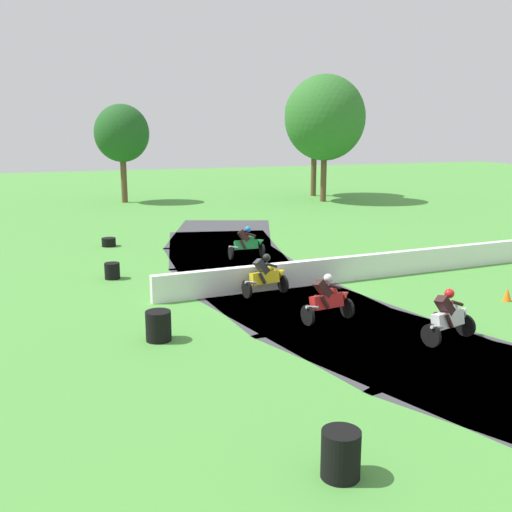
# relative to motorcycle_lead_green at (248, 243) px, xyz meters

# --- Properties ---
(ground_plane) EXTENTS (120.00, 120.00, 0.00)m
(ground_plane) POSITION_rel_motorcycle_lead_green_xyz_m (-0.99, -5.09, -0.64)
(ground_plane) COLOR #4C933D
(track_asphalt) EXTENTS (9.97, 32.44, 0.01)m
(track_asphalt) POSITION_rel_motorcycle_lead_green_xyz_m (0.10, -5.03, -0.64)
(track_asphalt) COLOR #3D3D42
(track_asphalt) RESTS_ON ground
(safety_barrier) EXTENTS (19.56, 1.33, 0.90)m
(safety_barrier) POSITION_rel_motorcycle_lead_green_xyz_m (4.61, -4.80, -0.19)
(safety_barrier) COLOR white
(safety_barrier) RESTS_ON ground
(motorcycle_lead_green) EXTENTS (1.70, 0.84, 1.43)m
(motorcycle_lead_green) POSITION_rel_motorcycle_lead_green_xyz_m (0.00, 0.00, 0.00)
(motorcycle_lead_green) COLOR black
(motorcycle_lead_green) RESTS_ON ground
(motorcycle_chase_yellow) EXTENTS (1.67, 0.91, 1.43)m
(motorcycle_chase_yellow) POSITION_rel_motorcycle_lead_green_xyz_m (-1.34, -5.63, 0.01)
(motorcycle_chase_yellow) COLOR black
(motorcycle_chase_yellow) RESTS_ON ground
(motorcycle_trailing_red) EXTENTS (1.67, 0.94, 1.43)m
(motorcycle_trailing_red) POSITION_rel_motorcycle_lead_green_xyz_m (-0.65, -8.82, 0.01)
(motorcycle_trailing_red) COLOR black
(motorcycle_trailing_red) RESTS_ON ground
(motorcycle_fourth_white) EXTENTS (1.68, 1.04, 1.43)m
(motorcycle_fourth_white) POSITION_rel_motorcycle_lead_green_xyz_m (1.57, -11.42, 0.01)
(motorcycle_fourth_white) COLOR black
(motorcycle_fourth_white) RESTS_ON ground
(tire_stack_near) EXTENTS (0.65, 0.65, 0.40)m
(tire_stack_near) POSITION_rel_motorcycle_lead_green_xyz_m (-5.30, 4.66, -0.44)
(tire_stack_near) COLOR black
(tire_stack_near) RESTS_ON ground
(tire_stack_mid_a) EXTENTS (0.56, 0.56, 0.60)m
(tire_stack_mid_a) POSITION_rel_motorcycle_lead_green_xyz_m (-5.93, -1.66, -0.34)
(tire_stack_mid_a) COLOR black
(tire_stack_mid_a) RESTS_ON ground
(tire_stack_mid_b) EXTENTS (0.68, 0.68, 0.80)m
(tire_stack_mid_b) POSITION_rel_motorcycle_lead_green_xyz_m (-5.62, -8.77, -0.24)
(tire_stack_mid_b) COLOR black
(tire_stack_mid_b) RESTS_ON ground
(tire_stack_far) EXTENTS (0.65, 0.65, 0.80)m
(tire_stack_far) POSITION_rel_motorcycle_lead_green_xyz_m (-4.14, -16.06, -0.24)
(tire_stack_far) COLOR black
(tire_stack_far) RESTS_ON ground
(traffic_cone) EXTENTS (0.28, 0.28, 0.44)m
(traffic_cone) POSITION_rel_motorcycle_lead_green_xyz_m (5.69, -9.09, -0.42)
(traffic_cone) COLOR orange
(traffic_cone) RESTS_ON ground
(tree_far_left) EXTENTS (4.77, 4.77, 9.01)m
(tree_far_left) POSITION_rel_motorcycle_lead_green_xyz_m (12.90, 20.28, 5.83)
(tree_far_left) COLOR brown
(tree_far_left) RESTS_ON ground
(tree_far_right) EXTENTS (3.96, 3.96, 7.13)m
(tree_far_right) POSITION_rel_motorcycle_lead_green_xyz_m (-2.12, 21.28, 4.37)
(tree_far_right) COLOR brown
(tree_far_right) RESTS_ON ground
(tree_mid_rise) EXTENTS (5.91, 5.91, 9.25)m
(tree_mid_rise) POSITION_rel_motorcycle_lead_green_xyz_m (11.97, 16.68, 5.49)
(tree_mid_rise) COLOR brown
(tree_mid_rise) RESTS_ON ground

